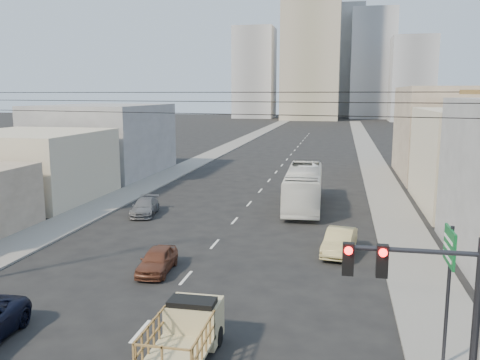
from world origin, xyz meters
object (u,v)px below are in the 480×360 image
(flatbed_pickup, at_px, (185,331))
(green_sign, at_px, (449,263))
(sedan_tan, at_px, (340,242))
(sedan_grey, at_px, (145,207))
(city_bus, at_px, (304,187))
(traffic_signal, at_px, (430,313))
(sedan_brown, at_px, (157,260))

(flatbed_pickup, relative_size, green_sign, 0.88)
(sedan_tan, distance_m, green_sign, 12.95)
(sedan_grey, bearing_deg, green_sign, -56.22)
(city_bus, relative_size, sedan_grey, 2.80)
(sedan_grey, relative_size, traffic_signal, 0.71)
(sedan_tan, bearing_deg, city_bus, 112.25)
(flatbed_pickup, distance_m, traffic_signal, 8.77)
(sedan_grey, bearing_deg, traffic_signal, -65.00)
(sedan_brown, bearing_deg, city_bus, 65.93)
(city_bus, relative_size, green_sign, 2.39)
(sedan_tan, xyz_separation_m, green_sign, (3.53, -12.09, 3.02))
(city_bus, relative_size, traffic_signal, 1.99)
(flatbed_pickup, bearing_deg, traffic_signal, -27.09)
(sedan_brown, bearing_deg, flatbed_pickup, -67.21)
(sedan_tan, height_order, traffic_signal, traffic_signal)
(sedan_tan, relative_size, traffic_signal, 0.74)
(sedan_tan, bearing_deg, sedan_brown, -143.45)
(sedan_tan, bearing_deg, traffic_signal, -74.58)
(sedan_brown, xyz_separation_m, green_sign, (12.89, -7.06, 3.10))
(green_sign, bearing_deg, traffic_signal, -105.55)
(green_sign, bearing_deg, sedan_brown, 151.30)
(sedan_grey, bearing_deg, city_bus, 13.59)
(sedan_brown, xyz_separation_m, sedan_tan, (9.36, 5.03, 0.08))
(flatbed_pickup, relative_size, sedan_tan, 1.00)
(traffic_signal, bearing_deg, sedan_tan, 97.14)
(city_bus, distance_m, sedan_grey, 12.96)
(sedan_grey, height_order, traffic_signal, traffic_signal)
(sedan_tan, bearing_deg, sedan_grey, 163.35)
(city_bus, xyz_separation_m, sedan_grey, (-11.81, -5.22, -1.04))
(flatbed_pickup, distance_m, city_bus, 25.56)
(sedan_grey, distance_m, green_sign, 26.59)
(sedan_tan, xyz_separation_m, sedan_grey, (-14.83, 6.89, -0.11))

